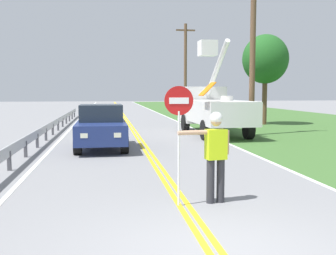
# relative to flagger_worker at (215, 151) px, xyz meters

# --- Properties ---
(ground_plane) EXTENTS (160.00, 160.00, 0.00)m
(ground_plane) POSITION_rel_flagger_worker_xyz_m (-0.66, -2.52, -1.05)
(ground_plane) COLOR gray
(grass_verge_right) EXTENTS (16.00, 110.00, 0.01)m
(grass_verge_right) POSITION_rel_flagger_worker_xyz_m (10.94, 17.48, -1.04)
(grass_verge_right) COLOR #3D662D
(grass_verge_right) RESTS_ON ground
(centerline_yellow_left) EXTENTS (0.11, 110.00, 0.01)m
(centerline_yellow_left) POSITION_rel_flagger_worker_xyz_m (-0.75, 17.48, -1.04)
(centerline_yellow_left) COLOR yellow
(centerline_yellow_left) RESTS_ON ground
(centerline_yellow_right) EXTENTS (0.11, 110.00, 0.01)m
(centerline_yellow_right) POSITION_rel_flagger_worker_xyz_m (-0.57, 17.48, -1.04)
(centerline_yellow_right) COLOR yellow
(centerline_yellow_right) RESTS_ON ground
(edge_line_right) EXTENTS (0.12, 110.00, 0.01)m
(edge_line_right) POSITION_rel_flagger_worker_xyz_m (2.94, 17.48, -1.04)
(edge_line_right) COLOR silver
(edge_line_right) RESTS_ON ground
(edge_line_left) EXTENTS (0.12, 110.00, 0.01)m
(edge_line_left) POSITION_rel_flagger_worker_xyz_m (-4.26, 17.48, -1.04)
(edge_line_left) COLOR silver
(edge_line_left) RESTS_ON ground
(flagger_worker) EXTENTS (1.08, 0.31, 1.83)m
(flagger_worker) POSITION_rel_flagger_worker_xyz_m (0.00, 0.00, 0.00)
(flagger_worker) COLOR #2D2D33
(flagger_worker) RESTS_ON ground
(stop_sign_paddle) EXTENTS (0.56, 0.04, 2.33)m
(stop_sign_paddle) POSITION_rel_flagger_worker_xyz_m (-0.76, -0.12, 0.66)
(stop_sign_paddle) COLOR silver
(stop_sign_paddle) RESTS_ON ground
(utility_bucket_truck) EXTENTS (2.67, 6.85, 4.90)m
(utility_bucket_truck) POSITION_rel_flagger_worker_xyz_m (3.26, 12.49, 0.35)
(utility_bucket_truck) COLOR silver
(utility_bucket_truck) RESTS_ON ground
(oncoming_sedan_nearest) EXTENTS (1.94, 4.12, 1.70)m
(oncoming_sedan_nearest) POSITION_rel_flagger_worker_xyz_m (-2.35, 7.91, -0.21)
(oncoming_sedan_nearest) COLOR navy
(oncoming_sedan_nearest) RESTS_ON ground
(utility_pole_near) EXTENTS (1.80, 0.28, 8.77)m
(utility_pole_near) POSITION_rel_flagger_worker_xyz_m (5.04, 11.50, 3.53)
(utility_pole_near) COLOR brown
(utility_pole_near) RESTS_ON ground
(utility_pole_mid) EXTENTS (1.80, 0.28, 8.46)m
(utility_pole_mid) POSITION_rel_flagger_worker_xyz_m (5.22, 29.55, 3.37)
(utility_pole_mid) COLOR brown
(utility_pole_mid) RESTS_ON ground
(guardrail_left_shoulder) EXTENTS (0.10, 32.00, 0.71)m
(guardrail_left_shoulder) POSITION_rel_flagger_worker_xyz_m (-4.86, 12.00, -0.53)
(guardrail_left_shoulder) COLOR #9EA0A3
(guardrail_left_shoulder) RESTS_ON ground
(roadside_tree_verge) EXTENTS (3.00, 3.00, 5.90)m
(roadside_tree_verge) POSITION_rel_flagger_worker_xyz_m (8.18, 17.50, 3.22)
(roadside_tree_verge) COLOR brown
(roadside_tree_verge) RESTS_ON ground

